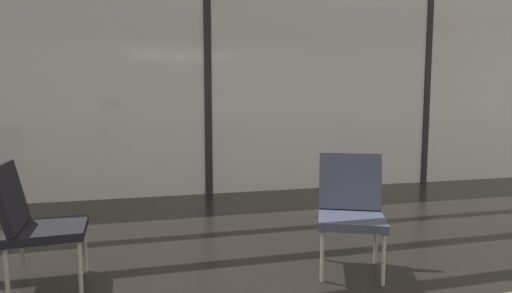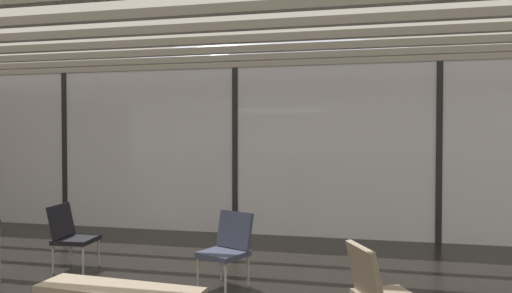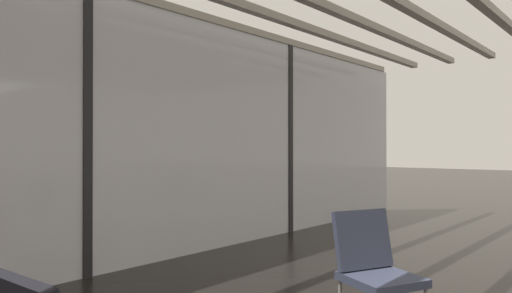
# 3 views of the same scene
# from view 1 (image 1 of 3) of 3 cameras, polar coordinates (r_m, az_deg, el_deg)

# --- Properties ---
(glass_curtain_wall) EXTENTS (14.00, 0.08, 3.02)m
(glass_curtain_wall) POSITION_cam_1_polar(r_m,az_deg,el_deg) (5.75, -6.81, 8.37)
(glass_curtain_wall) COLOR silver
(glass_curtain_wall) RESTS_ON ground
(window_mullion_1) EXTENTS (0.10, 0.12, 3.02)m
(window_mullion_1) POSITION_cam_1_polar(r_m,az_deg,el_deg) (5.75, -6.81, 8.37)
(window_mullion_1) COLOR black
(window_mullion_1) RESTS_ON ground
(window_mullion_2) EXTENTS (0.10, 0.12, 3.02)m
(window_mullion_2) POSITION_cam_1_polar(r_m,az_deg,el_deg) (7.12, 22.62, 7.47)
(window_mullion_2) COLOR black
(window_mullion_2) RESTS_ON ground
(parked_airplane) EXTENTS (12.63, 4.44, 4.44)m
(parked_airplane) POSITION_cam_1_polar(r_m,az_deg,el_deg) (9.91, -13.43, 11.27)
(parked_airplane) COLOR #B2BCD6
(parked_airplane) RESTS_ON ground
(lounge_chair_2) EXTENTS (0.56, 0.52, 0.87)m
(lounge_chair_2) POSITION_cam_1_polar(r_m,az_deg,el_deg) (3.16, -28.78, -8.77)
(lounge_chair_2) COLOR black
(lounge_chair_2) RESTS_ON ground
(lounge_chair_4) EXTENTS (0.65, 0.67, 0.87)m
(lounge_chair_4) POSITION_cam_1_polar(r_m,az_deg,el_deg) (3.22, 13.10, -7.91)
(lounge_chair_4) COLOR #33384C
(lounge_chair_4) RESTS_ON ground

